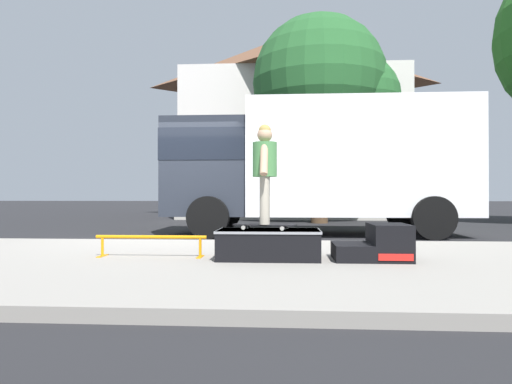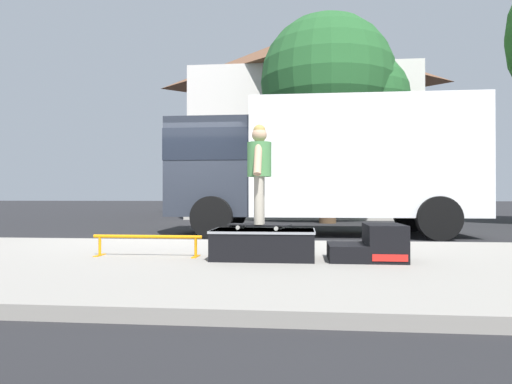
{
  "view_description": "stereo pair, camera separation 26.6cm",
  "coord_description": "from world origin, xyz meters",
  "px_view_note": "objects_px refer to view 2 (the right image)",
  "views": [
    {
      "loc": [
        2.29,
        -8.67,
        0.91
      ],
      "look_at": [
        1.78,
        -1.0,
        0.97
      ],
      "focal_mm": 32.31,
      "sensor_mm": 36.0,
      "label": 1
    },
    {
      "loc": [
        2.56,
        -8.65,
        0.91
      ],
      "look_at": [
        1.78,
        -1.0,
        0.97
      ],
      "focal_mm": 32.31,
      "sensor_mm": 36.0,
      "label": 2
    }
  ],
  "objects_px": {
    "skate_box": "(263,243)",
    "grind_rail": "(147,240)",
    "street_tree_neighbour": "(335,86)",
    "skateboard": "(259,225)",
    "skater_kid": "(259,165)",
    "box_truck": "(319,162)",
    "kicker_ramp": "(373,245)"
  },
  "relations": [
    {
      "from": "grind_rail",
      "to": "street_tree_neighbour",
      "type": "bearing_deg",
      "value": 72.05
    },
    {
      "from": "skateboard",
      "to": "grind_rail",
      "type": "bearing_deg",
      "value": 175.64
    },
    {
      "from": "skate_box",
      "to": "street_tree_neighbour",
      "type": "xyz_separation_m",
      "value": [
        1.57,
        9.63,
        4.23
      ]
    },
    {
      "from": "skate_box",
      "to": "grind_rail",
      "type": "xyz_separation_m",
      "value": [
        -1.53,
        0.09,
        0.01
      ]
    },
    {
      "from": "box_truck",
      "to": "grind_rail",
      "type": "bearing_deg",
      "value": -115.52
    },
    {
      "from": "skate_box",
      "to": "street_tree_neighbour",
      "type": "height_order",
      "value": "street_tree_neighbour"
    },
    {
      "from": "skater_kid",
      "to": "box_truck",
      "type": "bearing_deg",
      "value": 79.81
    },
    {
      "from": "grind_rail",
      "to": "skate_box",
      "type": "bearing_deg",
      "value": -3.22
    },
    {
      "from": "skateboard",
      "to": "box_truck",
      "type": "bearing_deg",
      "value": 79.81
    },
    {
      "from": "skateboard",
      "to": "street_tree_neighbour",
      "type": "bearing_deg",
      "value": 80.51
    },
    {
      "from": "skateboard",
      "to": "box_truck",
      "type": "xyz_separation_m",
      "value": [
        0.92,
        5.14,
        1.16
      ]
    },
    {
      "from": "skate_box",
      "to": "street_tree_neighbour",
      "type": "relative_size",
      "value": 0.18
    },
    {
      "from": "skater_kid",
      "to": "street_tree_neighbour",
      "type": "relative_size",
      "value": 0.18
    },
    {
      "from": "box_truck",
      "to": "kicker_ramp",
      "type": "bearing_deg",
      "value": -84.83
    },
    {
      "from": "skateboard",
      "to": "street_tree_neighbour",
      "type": "relative_size",
      "value": 0.12
    },
    {
      "from": "grind_rail",
      "to": "skateboard",
      "type": "height_order",
      "value": "skateboard"
    },
    {
      "from": "grind_rail",
      "to": "skateboard",
      "type": "relative_size",
      "value": 1.8
    },
    {
      "from": "street_tree_neighbour",
      "to": "box_truck",
      "type": "bearing_deg",
      "value": -98.69
    },
    {
      "from": "box_truck",
      "to": "skate_box",
      "type": "bearing_deg",
      "value": -99.71
    },
    {
      "from": "kicker_ramp",
      "to": "grind_rail",
      "type": "bearing_deg",
      "value": 178.27
    },
    {
      "from": "skate_box",
      "to": "grind_rail",
      "type": "height_order",
      "value": "skate_box"
    },
    {
      "from": "skate_box",
      "to": "skater_kid",
      "type": "xyz_separation_m",
      "value": [
        -0.05,
        -0.03,
        0.97
      ]
    },
    {
      "from": "skater_kid",
      "to": "box_truck",
      "type": "xyz_separation_m",
      "value": [
        0.92,
        5.14,
        0.41
      ]
    },
    {
      "from": "street_tree_neighbour",
      "to": "grind_rail",
      "type": "bearing_deg",
      "value": -107.95
    },
    {
      "from": "skater_kid",
      "to": "street_tree_neighbour",
      "type": "xyz_separation_m",
      "value": [
        1.61,
        9.66,
        3.26
      ]
    },
    {
      "from": "skateboard",
      "to": "skater_kid",
      "type": "bearing_deg",
      "value": 0.0
    },
    {
      "from": "grind_rail",
      "to": "kicker_ramp",
      "type": "bearing_deg",
      "value": -1.73
    },
    {
      "from": "skate_box",
      "to": "skateboard",
      "type": "bearing_deg",
      "value": -151.5
    },
    {
      "from": "skater_kid",
      "to": "street_tree_neighbour",
      "type": "distance_m",
      "value": 10.32
    },
    {
      "from": "skate_box",
      "to": "skater_kid",
      "type": "relative_size",
      "value": 1.02
    },
    {
      "from": "skateboard",
      "to": "skater_kid",
      "type": "height_order",
      "value": "skater_kid"
    },
    {
      "from": "skate_box",
      "to": "box_truck",
      "type": "bearing_deg",
      "value": 80.29
    }
  ]
}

